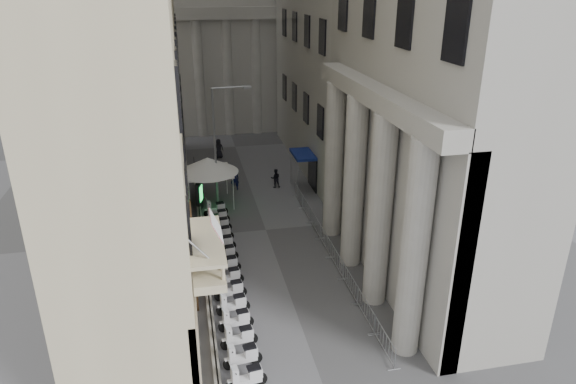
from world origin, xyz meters
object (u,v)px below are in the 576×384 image
object	(u,v)px
info_kiosk	(199,196)
pedestrian_b	(276,178)
security_tent	(209,166)
pedestrian_a	(235,179)
street_lamp	(219,136)

from	to	relation	value
info_kiosk	pedestrian_b	size ratio (longest dim) A/B	1.30
info_kiosk	pedestrian_b	world-z (taller)	info_kiosk
security_tent	pedestrian_a	size ratio (longest dim) A/B	2.41
security_tent	info_kiosk	size ratio (longest dim) A/B	2.19
info_kiosk	pedestrian_b	distance (m)	6.96
street_lamp	pedestrian_a	xyz separation A→B (m)	(1.19, 2.59, -4.34)
street_lamp	pedestrian_a	world-z (taller)	street_lamp
security_tent	street_lamp	bearing A→B (deg)	-10.43
pedestrian_b	info_kiosk	bearing A→B (deg)	29.83
street_lamp	pedestrian_a	distance (m)	5.19
pedestrian_a	pedestrian_b	distance (m)	3.30
info_kiosk	pedestrian_b	xyz separation A→B (m)	(6.23, 3.10, -0.25)
street_lamp	pedestrian_a	size ratio (longest dim) A/B	4.70
street_lamp	info_kiosk	distance (m)	4.62
security_tent	pedestrian_b	xyz separation A→B (m)	(5.35, 2.31, -2.26)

